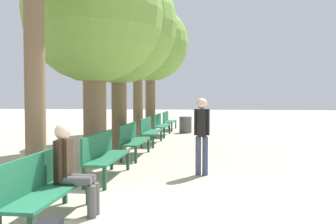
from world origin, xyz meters
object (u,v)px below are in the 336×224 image
bench_row_1 (104,153)px  tree_row_4 (150,44)px  tree_row_1 (94,15)px  person_seated (71,167)px  bench_row_0 (44,184)px  bench_row_5 (168,119)px  trash_bin (186,125)px  bench_row_3 (149,129)px  tree_row_3 (138,17)px  bench_row_2 (132,138)px  bench_row_4 (160,123)px  tree_row_2 (119,26)px  pedestrian_near (202,131)px

bench_row_1 → tree_row_4: bearing=93.9°
tree_row_1 → person_seated: 4.69m
bench_row_0 → bench_row_1: 2.61m
bench_row_0 → bench_row_5: bearing=90.0°
person_seated → trash_bin: person_seated is taller
bench_row_5 → person_seated: 12.68m
bench_row_1 → bench_row_3: (0.00, 5.21, 0.00)m
tree_row_4 → trash_bin: tree_row_4 is taller
tree_row_3 → person_seated: bearing=-84.4°
bench_row_0 → bench_row_3: size_ratio=1.00×
bench_row_1 → bench_row_3: bearing=90.0°
bench_row_2 → bench_row_4: 5.21m
bench_row_4 → person_seated: bearing=-88.7°
tree_row_2 → tree_row_4: tree_row_4 is taller
bench_row_3 → bench_row_4: same height
bench_row_4 → pedestrian_near: 7.53m
person_seated → tree_row_1: bearing=103.2°
bench_row_4 → pedestrian_near: bearing=-75.4°
tree_row_4 → bench_row_1: bearing=-86.1°
bench_row_3 → person_seated: person_seated is taller
bench_row_2 → tree_row_4: tree_row_4 is taller
trash_bin → bench_row_1: bearing=-95.7°
bench_row_0 → bench_row_2: bearing=90.0°
person_seated → trash_bin: bearing=86.6°
person_seated → pedestrian_near: size_ratio=0.80×
bench_row_1 → tree_row_4: size_ratio=0.33×
tree_row_3 → pedestrian_near: bearing=-66.8°
bench_row_1 → bench_row_4: same height
bench_row_1 → person_seated: person_seated is taller
tree_row_3 → bench_row_1: bearing=-84.5°
bench_row_0 → bench_row_4: (0.00, 10.42, 0.00)m
bench_row_3 → tree_row_3: size_ratio=0.32×
tree_row_1 → tree_row_4: (0.00, 7.74, 0.39)m
bench_row_4 → person_seated: (0.23, -10.07, 0.16)m
tree_row_1 → tree_row_3: tree_row_3 is taller
bench_row_2 → bench_row_1: bearing=-90.0°
bench_row_0 → bench_row_4: bearing=90.0°
bench_row_4 → bench_row_5: size_ratio=1.00×
person_seated → bench_row_5: bearing=91.0°
bench_row_4 → trash_bin: 1.71m
tree_row_4 → person_seated: tree_row_4 is taller
bench_row_4 → bench_row_5: same height
tree_row_2 → trash_bin: 6.68m
bench_row_4 → tree_row_3: bearing=-114.0°
person_seated → bench_row_1: bearing=95.8°
bench_row_5 → trash_bin: bench_row_5 is taller
bench_row_5 → trash_bin: bearing=-51.8°
trash_bin → bench_row_4: bearing=-122.5°
bench_row_5 → bench_row_3: bearing=-90.0°
bench_row_2 → trash_bin: bearing=82.2°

